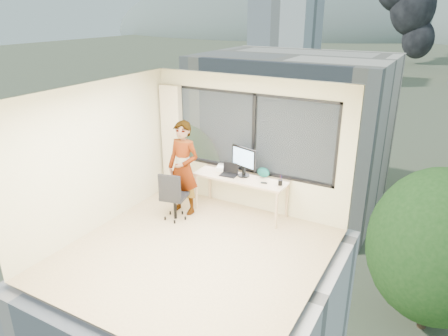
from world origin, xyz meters
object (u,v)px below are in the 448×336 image
Objects in this scene: chair at (174,195)px; handbag at (263,172)px; monitor at (244,162)px; desk at (241,195)px; person at (183,168)px; game_console at (226,168)px; laptop at (229,170)px.

handbag is (1.34, 1.02, 0.35)m from chair.
chair is 1.68× the size of monitor.
desk is 1.21m from person.
laptop is (0.19, -0.23, 0.06)m from game_console.
monitor is 0.42m from handbag.
chair is 3.00× the size of game_console.
chair is 1.44m from monitor.
desk is 7.34× the size of handbag.
person is 7.40× the size of handbag.
person is at bearing 79.82° from chair.
laptop is (0.74, 0.43, -0.06)m from person.
laptop is at bearing 34.63° from chair.
monitor reaches higher than chair.
chair is 0.54× the size of person.
person is 0.86m from laptop.
game_console is 0.80m from handbag.
person reaches higher than handbag.
person reaches higher than laptop.
monitor is 0.34m from laptop.
monitor is at bearing 63.88° from desk.
person is 3.12× the size of monitor.
chair is 1.72m from handbag.
handbag is at bearing -17.16° from game_console.
desk is 1.84× the size of chair.
handbag is (0.80, 0.02, 0.05)m from game_console.
laptop reaches higher than handbag.
desk is 0.53m from laptop.
person is at bearing -134.86° from monitor.
person is at bearing -153.40° from desk.
handbag is at bearing 28.26° from person.
monitor is at bearing 30.01° from person.
chair reaches higher than laptop.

